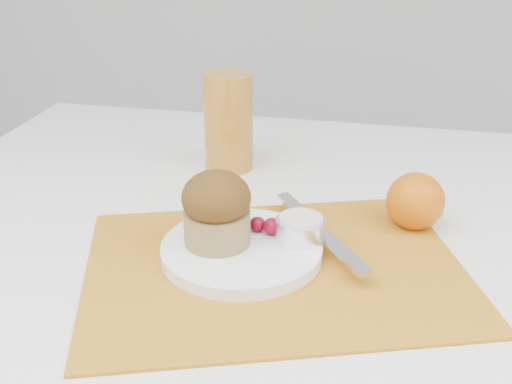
% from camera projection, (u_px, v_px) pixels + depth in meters
% --- Properties ---
extents(placemat, '(0.51, 0.44, 0.00)m').
position_uv_depth(placemat, '(275.00, 268.00, 0.73)').
color(placemat, '#BF791A').
rests_on(placemat, table).
extents(plate, '(0.23, 0.23, 0.02)m').
position_uv_depth(plate, '(242.00, 250.00, 0.75)').
color(plate, white).
rests_on(plate, placemat).
extents(ramekin, '(0.07, 0.07, 0.03)m').
position_uv_depth(ramekin, '(301.00, 229.00, 0.75)').
color(ramekin, white).
rests_on(ramekin, plate).
extents(cream, '(0.06, 0.06, 0.01)m').
position_uv_depth(cream, '(301.00, 219.00, 0.75)').
color(cream, silver).
rests_on(cream, ramekin).
extents(raspberry_near, '(0.02, 0.02, 0.02)m').
position_uv_depth(raspberry_near, '(257.00, 224.00, 0.77)').
color(raspberry_near, '#50020F').
rests_on(raspberry_near, plate).
extents(raspberry_far, '(0.02, 0.02, 0.02)m').
position_uv_depth(raspberry_far, '(272.00, 226.00, 0.77)').
color(raspberry_far, '#5F0215').
rests_on(raspberry_far, plate).
extents(butter_knife, '(0.14, 0.19, 0.01)m').
position_uv_depth(butter_knife, '(319.00, 230.00, 0.77)').
color(butter_knife, silver).
rests_on(butter_knife, plate).
extents(orange, '(0.07, 0.07, 0.07)m').
position_uv_depth(orange, '(415.00, 201.00, 0.81)').
color(orange, '#D16407').
rests_on(orange, table).
extents(juice_glass, '(0.08, 0.08, 0.15)m').
position_uv_depth(juice_glass, '(228.00, 122.00, 0.97)').
color(juice_glass, '#B87422').
rests_on(juice_glass, table).
extents(muffin, '(0.08, 0.08, 0.09)m').
position_uv_depth(muffin, '(217.00, 209.00, 0.73)').
color(muffin, '#9B804B').
rests_on(muffin, plate).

